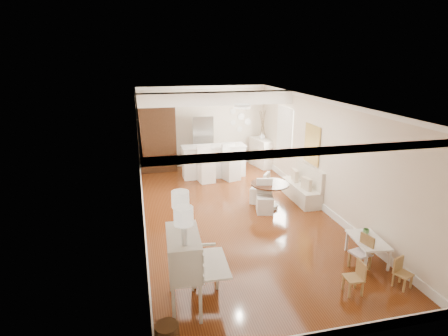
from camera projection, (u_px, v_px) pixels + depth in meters
name	position (u px, v px, depth m)	size (l,w,h in m)	color
room	(234.00, 133.00, 9.10)	(9.00, 9.04, 2.82)	brown
secretary_bureau	(184.00, 271.00, 5.76)	(0.98, 1.00, 1.25)	silver
gustavian_armchair	(204.00, 259.00, 6.41)	(0.53, 0.53, 0.92)	beige
wicker_basket	(167.00, 335.00, 5.09)	(0.33, 0.33, 0.33)	#482D16
kids_table	(367.00, 250.00, 7.20)	(0.54, 0.90, 0.45)	white
kids_chair_a	(353.00, 278.00, 6.18)	(0.28, 0.28, 0.59)	#A47F4A
kids_chair_b	(360.00, 252.00, 6.88)	(0.32, 0.32, 0.67)	#9D7A47
kids_chair_c	(403.00, 273.00, 6.34)	(0.26, 0.26, 0.54)	#AC854E
banquette	(302.00, 183.00, 10.13)	(0.52, 1.60, 0.98)	silver
dining_table	(270.00, 196.00, 9.66)	(0.98, 0.98, 0.67)	#452516
slip_chair_near	(265.00, 197.00, 9.33)	(0.40, 0.42, 0.85)	white
slip_chair_far	(260.00, 188.00, 9.95)	(0.41, 0.42, 0.86)	white
breakfast_counter	(214.00, 161.00, 12.12)	(2.05, 0.65, 1.03)	white
bar_stool_left	(206.00, 164.00, 11.54)	(0.46, 0.46, 1.15)	white
bar_stool_right	(231.00, 162.00, 11.78)	(0.45, 0.45, 1.13)	silver
pantry_cabinet	(157.00, 137.00, 12.57)	(1.20, 0.60, 2.30)	#381E11
fridge	(213.00, 142.00, 13.03)	(0.75, 0.65, 1.80)	silver
sideboard	(262.00, 153.00, 13.24)	(0.46, 1.03, 0.99)	white
pencil_cup	(366.00, 231.00, 7.35)	(0.12, 0.12, 0.10)	#5F9959
branch_vase	(262.00, 136.00, 13.07)	(0.21, 0.21, 0.22)	white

